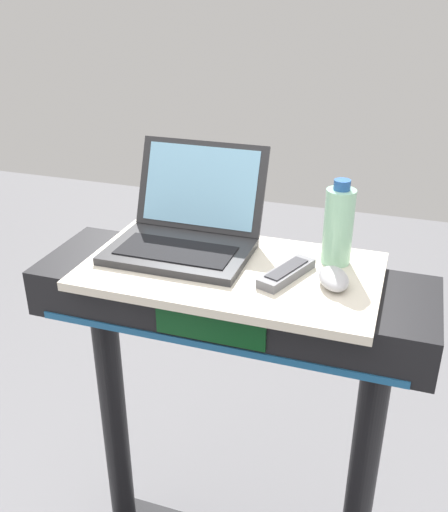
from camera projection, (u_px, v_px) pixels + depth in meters
desk_board at (231, 271)px, 1.29m from camera, size 0.65×0.37×0.02m
laptop at (186, 229)px, 1.36m from camera, size 0.32×0.30×0.22m
computer_mouse at (334, 279)px, 1.20m from camera, size 0.09×0.11×0.03m
water_bottle at (338, 225)px, 1.27m from camera, size 0.07×0.07×0.19m
tv_remote at (287, 273)px, 1.23m from camera, size 0.10×0.17×0.02m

